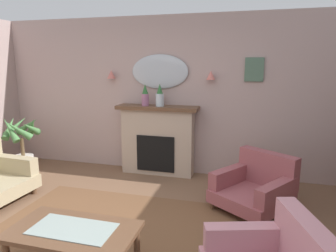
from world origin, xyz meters
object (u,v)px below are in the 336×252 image
Objects in this scene: framed_picture at (254,70)px; potted_plant_corner_palm at (22,142)px; wall_sconce_right at (211,75)px; fireplace at (158,141)px; wall_sconce_left at (111,74)px; mantel_vase_centre at (145,96)px; wall_mirror at (160,72)px; armchair_in_corner at (256,186)px; coffee_table at (73,235)px; mantel_vase_left at (160,97)px.

potted_plant_corner_palm is at bearing -169.83° from framed_picture.
wall_sconce_right is 3.37m from potted_plant_corner_palm.
fireplace is 9.71× the size of wall_sconce_left.
mantel_vase_centre is 0.37× the size of wall_mirror.
fireplace is at bearing -173.84° from wall_sconce_right.
wall_sconce_right is at bearing -174.73° from framed_picture.
wall_sconce_left is 1.70m from wall_sconce_right.
framed_picture is at bearing 0.38° from wall_mirror.
wall_mirror is 0.85m from wall_sconce_right.
wall_mirror is (0.00, 0.14, 1.14)m from fireplace.
fireplace is at bearing 149.98° from armchair_in_corner.
coffee_table is (0.24, -2.60, -0.94)m from mantel_vase_centre.
wall_mirror is 6.86× the size of wall_sconce_left.
fireplace is 3.84× the size of mantel_vase_centre.
mantel_vase_centre is 1.76m from framed_picture.
framed_picture is 0.36× the size of potted_plant_corner_palm.
wall_sconce_left is at bearing 169.54° from mantel_vase_centre.
fireplace is 1.85m from armchair_in_corner.
coffee_table is at bearing -84.73° from mantel_vase_centre.
mantel_vase_left is at bearing 89.77° from coffee_table.
fireplace is 3.73× the size of mantel_vase_left.
mantel_vase_left is 1.01× the size of framed_picture.
mantel_vase_left is 2.60× the size of wall_sconce_right.
wall_mirror is 0.85m from wall_sconce_left.
fireplace is 2.64m from coffee_table.
wall_mirror is 0.85× the size of armchair_in_corner.
framed_picture is (1.50, 0.15, 1.18)m from fireplace.
wall_mirror is at bearing 176.63° from wall_sconce_right.
potted_plant_corner_palm is (-3.77, -0.68, -1.22)m from framed_picture.
mantel_vase_left is at bearing 149.96° from armchair_in_corner.
mantel_vase_left is at bearing -171.47° from wall_sconce_right.
wall_sconce_right is at bearing 0.00° from wall_sconce_left.
wall_mirror is at bearing 106.39° from mantel_vase_left.
potted_plant_corner_palm reaches higher than coffee_table.
wall_sconce_right is 0.14× the size of potted_plant_corner_palm.
wall_sconce_left is (-0.65, 0.12, 0.34)m from mantel_vase_centre.
armchair_in_corner is 1.14× the size of potted_plant_corner_palm.
wall_mirror is at bearing 90.82° from coffee_table.
framed_picture is at bearing 7.08° from mantel_vase_left.
framed_picture is at bearing 10.17° from potted_plant_corner_palm.
coffee_table is at bearing -89.18° from wall_mirror.
mantel_vase_left is 0.38× the size of wall_mirror.
mantel_vase_centre is at bearing 13.48° from potted_plant_corner_palm.
armchair_in_corner is (1.54, -0.89, -1.01)m from mantel_vase_left.
fireplace is 1.38m from wall_sconce_left.
potted_plant_corner_palm is (-2.07, -0.50, -0.79)m from mantel_vase_centre.
mantel_vase_centre is at bearing -173.96° from framed_picture.
armchair_in_corner is at bearing -85.22° from framed_picture.
wall_mirror is 0.87× the size of coffee_table.
coffee_table is at bearing -132.18° from armchair_in_corner.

